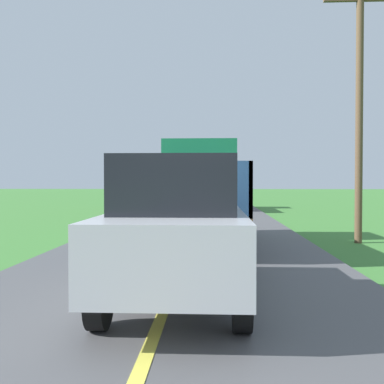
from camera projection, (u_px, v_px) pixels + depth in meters
banana_truck_near at (198, 189)px, 12.42m from camera, size 2.38×5.82×2.80m
banana_truck_far at (204, 185)px, 27.51m from camera, size 2.38×5.81×2.80m
utility_pole_roadside at (359, 104)px, 12.32m from camera, size 1.96×0.20×7.03m
following_car at (179, 228)px, 6.06m from camera, size 1.74×4.10×1.92m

